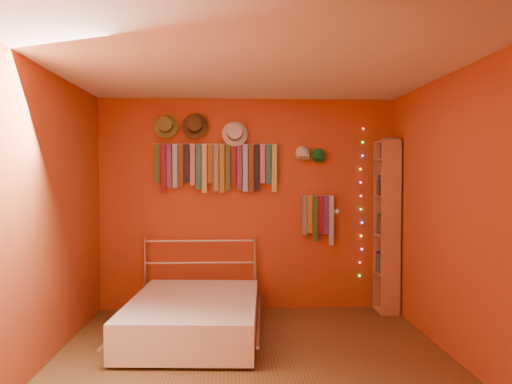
{
  "coord_description": "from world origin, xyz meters",
  "views": [
    {
      "loc": [
        -0.16,
        -4.17,
        1.6
      ],
      "look_at": [
        0.06,
        0.9,
        1.43
      ],
      "focal_mm": 35.0,
      "sensor_mm": 36.0,
      "label": 1
    }
  ],
  "objects": [
    {
      "name": "fedora_olive",
      "position": [
        -0.95,
        1.66,
        2.17
      ],
      "size": [
        0.28,
        0.15,
        0.28
      ],
      "rotation": [
        1.36,
        0.0,
        0.0
      ],
      "color": "olive",
      "rests_on": "back_wall"
    },
    {
      "name": "back_wall",
      "position": [
        0.0,
        1.75,
        1.25
      ],
      "size": [
        3.5,
        0.02,
        2.5
      ],
      "primitive_type": "cube",
      "color": "#9E3B19",
      "rests_on": "ground"
    },
    {
      "name": "bed",
      "position": [
        -0.56,
        0.73,
        0.21
      ],
      "size": [
        1.42,
        1.85,
        0.87
      ],
      "rotation": [
        0.0,
        0.0,
        -0.06
      ],
      "color": "#B9BABF",
      "rests_on": "ground"
    },
    {
      "name": "fairy_lights",
      "position": [
        1.36,
        1.71,
        1.27
      ],
      "size": [
        0.06,
        0.02,
        1.79
      ],
      "color": "#FF3333",
      "rests_on": "back_wall"
    },
    {
      "name": "small_tie_rack",
      "position": [
        0.84,
        1.68,
        1.12
      ],
      "size": [
        0.4,
        0.03,
        0.59
      ],
      "color": "#B9BABF",
      "rests_on": "back_wall"
    },
    {
      "name": "reading_lamp",
      "position": [
        1.03,
        1.51,
        1.18
      ],
      "size": [
        0.07,
        0.31,
        0.09
      ],
      "color": "#B9BABF",
      "rests_on": "back_wall"
    },
    {
      "name": "left_wall",
      "position": [
        -1.75,
        0.0,
        1.25
      ],
      "size": [
        0.02,
        3.5,
        2.5
      ],
      "primitive_type": "cube",
      "color": "#9E3B19",
      "rests_on": "ground"
    },
    {
      "name": "bookshelf",
      "position": [
        1.66,
        1.53,
        1.02
      ],
      "size": [
        0.25,
        0.34,
        2.0
      ],
      "color": "#A66B4B",
      "rests_on": "ground"
    },
    {
      "name": "cap_white",
      "position": [
        0.65,
        1.7,
        1.85
      ],
      "size": [
        0.18,
        0.22,
        0.18
      ],
      "color": "silver",
      "rests_on": "back_wall"
    },
    {
      "name": "ceiling",
      "position": [
        0.0,
        0.0,
        2.5
      ],
      "size": [
        3.5,
        3.5,
        0.02
      ],
      "primitive_type": "cube",
      "color": "white",
      "rests_on": "back_wall"
    },
    {
      "name": "right_wall",
      "position": [
        1.75,
        0.0,
        1.25
      ],
      "size": [
        0.02,
        3.5,
        2.5
      ],
      "primitive_type": "cube",
      "color": "#9E3B19",
      "rests_on": "ground"
    },
    {
      "name": "fedora_brown",
      "position": [
        -0.62,
        1.65,
        2.18
      ],
      "size": [
        0.31,
        0.17,
        0.3
      ],
      "rotation": [
        1.36,
        0.0,
        0.0
      ],
      "color": "#463019",
      "rests_on": "back_wall"
    },
    {
      "name": "cap_green",
      "position": [
        0.83,
        1.7,
        1.83
      ],
      "size": [
        0.17,
        0.22,
        0.17
      ],
      "color": "#176829",
      "rests_on": "back_wall"
    },
    {
      "name": "fedora_white",
      "position": [
        -0.15,
        1.65,
        2.09
      ],
      "size": [
        0.3,
        0.16,
        0.3
      ],
      "rotation": [
        1.36,
        0.0,
        0.0
      ],
      "color": "beige",
      "rests_on": "back_wall"
    },
    {
      "name": "tie_rack",
      "position": [
        -0.37,
        1.68,
        1.71
      ],
      "size": [
        1.45,
        0.03,
        0.58
      ],
      "color": "#B9BABF",
      "rests_on": "back_wall"
    },
    {
      "name": "ground",
      "position": [
        0.0,
        0.0,
        0.0
      ],
      "size": [
        3.5,
        3.5,
        0.0
      ],
      "primitive_type": "plane",
      "color": "brown",
      "rests_on": "ground"
    }
  ]
}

